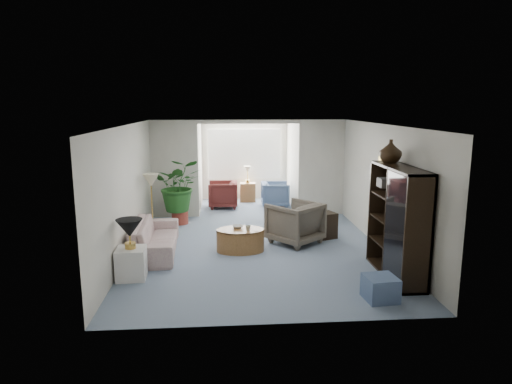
{
  "coord_description": "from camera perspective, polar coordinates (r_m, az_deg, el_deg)",
  "views": [
    {
      "loc": [
        -0.7,
        -8.55,
        2.88
      ],
      "look_at": [
        0.0,
        0.6,
        1.1
      ],
      "focal_mm": 31.73,
      "sensor_mm": 36.0,
      "label": 1
    }
  ],
  "objects": [
    {
      "name": "shelf_clutter",
      "position": [
        7.73,
        17.63,
        -2.09
      ],
      "size": [
        0.3,
        1.19,
        1.06
      ],
      "color": "#454240",
      "rests_on": "entertainment_cabinet"
    },
    {
      "name": "coffee_cup",
      "position": [
        8.89,
        -1.0,
        -4.56
      ],
      "size": [
        0.12,
        0.12,
        0.1
      ],
      "primitive_type": "imported",
      "rotation": [
        0.0,
        0.0,
        0.18
      ],
      "color": "#BCB9A4",
      "rests_on": "coffee_table"
    },
    {
      "name": "house_plant",
      "position": [
        11.09,
        -9.68,
        0.88
      ],
      "size": [
        1.16,
        1.01,
        1.29
      ],
      "primitive_type": "imported",
      "color": "#22591E",
      "rests_on": "plant_pot"
    },
    {
      "name": "table_lamp",
      "position": [
        7.77,
        -15.67,
        -4.41
      ],
      "size": [
        0.44,
        0.44,
        0.3
      ],
      "primitive_type": "cone",
      "color": "black",
      "rests_on": "end_table"
    },
    {
      "name": "side_table_dark",
      "position": [
        10.02,
        8.6,
        -4.18
      ],
      "size": [
        0.57,
        0.52,
        0.56
      ],
      "primitive_type": "cube",
      "rotation": [
        0.0,
        0.0,
        0.35
      ],
      "color": "black",
      "rests_on": "ground"
    },
    {
      "name": "end_table",
      "position": [
        7.95,
        -15.44,
        -8.67
      ],
      "size": [
        0.5,
        0.5,
        0.53
      ],
      "primitive_type": "cube",
      "rotation": [
        0.0,
        0.0,
        0.04
      ],
      "color": "white",
      "rests_on": "ground"
    },
    {
      "name": "coffee_bowl",
      "position": [
        9.08,
        -2.34,
        -4.39
      ],
      "size": [
        0.25,
        0.25,
        0.05
      ],
      "primitive_type": "imported",
      "rotation": [
        0.0,
        0.0,
        0.18
      ],
      "color": "silver",
      "rests_on": "coffee_table"
    },
    {
      "name": "sofa",
      "position": [
        9.17,
        -12.64,
        -5.6
      ],
      "size": [
        0.91,
        2.13,
        0.61
      ],
      "primitive_type": "imported",
      "rotation": [
        0.0,
        0.0,
        1.62
      ],
      "color": "beige",
      "rests_on": "ground"
    },
    {
      "name": "coffee_table",
      "position": [
        9.05,
        -1.98,
        -6.08
      ],
      "size": [
        1.1,
        1.1,
        0.45
      ],
      "primitive_type": "cylinder",
      "rotation": [
        0.0,
        0.0,
        0.18
      ],
      "color": "#956136",
      "rests_on": "ground"
    },
    {
      "name": "sunroom_chair_maroon",
      "position": [
        12.84,
        -4.21,
        -0.31
      ],
      "size": [
        0.84,
        0.82,
        0.75
      ],
      "primitive_type": "imported",
      "rotation": [
        0.0,
        0.0,
        -1.59
      ],
      "color": "#59201E",
      "rests_on": "ground"
    },
    {
      "name": "wingback_chair",
      "position": [
        9.56,
        4.92,
        -3.86
      ],
      "size": [
        1.34,
        1.34,
        0.88
      ],
      "primitive_type": "imported",
      "rotation": [
        0.0,
        0.0,
        3.84
      ],
      "color": "#5F584B",
      "rests_on": "ground"
    },
    {
      "name": "sunroom_chair_blue",
      "position": [
        12.93,
        2.45,
        -0.29
      ],
      "size": [
        0.8,
        0.77,
        0.71
      ],
      "primitive_type": "imported",
      "rotation": [
        0.0,
        0.0,
        1.55
      ],
      "color": "slate",
      "rests_on": "ground"
    },
    {
      "name": "window_blinds",
      "position": [
        13.8,
        -1.45,
        4.82
      ],
      "size": [
        2.2,
        0.02,
        1.5
      ],
      "primitive_type": "cube",
      "color": "white"
    },
    {
      "name": "back_pier_left",
      "position": [
        11.73,
        -10.22,
        2.82
      ],
      "size": [
        1.2,
        0.12,
        2.5
      ],
      "primitive_type": "cube",
      "color": "silver",
      "rests_on": "ground"
    },
    {
      "name": "sunroom_floor",
      "position": [
        12.99,
        -1.18,
        -1.83
      ],
      "size": [
        2.6,
        2.6,
        0.0
      ],
      "primitive_type": "plane",
      "color": "#7A8CA1",
      "rests_on": "ground"
    },
    {
      "name": "sunroom_table",
      "position": [
        13.62,
        -1.06,
        -0.02
      ],
      "size": [
        0.47,
        0.37,
        0.56
      ],
      "primitive_type": "cube",
      "rotation": [
        0.0,
        0.0,
        -0.02
      ],
      "color": "#956136",
      "rests_on": "ground"
    },
    {
      "name": "window_pane",
      "position": [
        13.83,
        -1.46,
        4.84
      ],
      "size": [
        2.2,
        0.02,
        1.5
      ],
      "primitive_type": "cube",
      "color": "white"
    },
    {
      "name": "cabinet_urn",
      "position": [
        8.22,
        16.59,
        4.95
      ],
      "size": [
        0.39,
        0.39,
        0.41
      ],
      "primitive_type": "imported",
      "color": "black",
      "rests_on": "entertainment_cabinet"
    },
    {
      "name": "entertainment_cabinet",
      "position": [
        7.96,
        17.41,
        -3.65
      ],
      "size": [
        0.45,
        1.69,
        1.88
      ],
      "primitive_type": "cube",
      "color": "black",
      "rests_on": "ground"
    },
    {
      "name": "plant_pot",
      "position": [
        11.26,
        -9.55,
        -3.16
      ],
      "size": [
        0.4,
        0.4,
        0.32
      ],
      "primitive_type": "cylinder",
      "color": "#97382C",
      "rests_on": "ground"
    },
    {
      "name": "floor",
      "position": [
        9.05,
        0.29,
        -7.58
      ],
      "size": [
        6.0,
        6.0,
        0.0
      ],
      "primitive_type": "plane",
      "color": "#7A8CA1",
      "rests_on": "ground"
    },
    {
      "name": "back_pier_right",
      "position": [
        11.95,
        8.24,
        3.03
      ],
      "size": [
        1.2,
        0.12,
        2.5
      ],
      "primitive_type": "cube",
      "color": "silver",
      "rests_on": "ground"
    },
    {
      "name": "framed_picture",
      "position": [
        9.1,
        16.01,
        3.1
      ],
      "size": [
        0.04,
        0.5,
        0.4
      ],
      "primitive_type": "cube",
      "color": "#B9AF94"
    },
    {
      "name": "ottoman",
      "position": [
        7.15,
        15.4,
        -11.61
      ],
      "size": [
        0.5,
        0.5,
        0.36
      ],
      "primitive_type": "cube",
      "rotation": [
        0.0,
        0.0,
        0.09
      ],
      "color": "slate",
      "rests_on": "ground"
    },
    {
      "name": "back_header",
      "position": [
        11.58,
        -0.92,
        8.85
      ],
      "size": [
        2.6,
        0.12,
        0.1
      ],
      "primitive_type": "cube",
      "color": "silver",
      "rests_on": "back_pier_left"
    },
    {
      "name": "floor_lamp",
      "position": [
        10.16,
        -13.12,
        1.46
      ],
      "size": [
        0.36,
        0.36,
        0.28
      ],
      "primitive_type": "cone",
      "color": "beige",
      "rests_on": "ground"
    }
  ]
}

